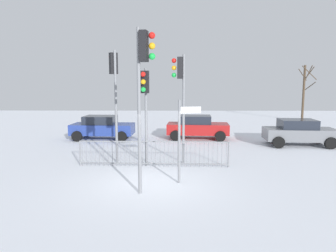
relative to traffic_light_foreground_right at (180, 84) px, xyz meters
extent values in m
plane|color=white|center=(-1.11, -2.84, -3.39)|extent=(60.00, 60.00, 0.00)
cylinder|color=slate|center=(0.14, -0.01, -1.08)|extent=(0.11, 0.11, 4.64)
cube|color=black|center=(-0.02, 0.00, 0.69)|extent=(0.23, 0.33, 0.90)
sphere|color=red|center=(-0.27, 0.01, 0.99)|extent=(0.20, 0.20, 0.20)
sphere|color=orange|center=(-0.27, 0.01, 0.69)|extent=(0.20, 0.20, 0.20)
sphere|color=green|center=(-0.27, 0.01, 0.39)|extent=(0.20, 0.20, 0.20)
cylinder|color=slate|center=(-1.35, -3.80, -0.86)|extent=(0.11, 0.11, 5.06)
cube|color=black|center=(-1.19, -3.83, 1.12)|extent=(0.27, 0.35, 0.90)
sphere|color=red|center=(-0.94, -3.87, 1.42)|extent=(0.20, 0.20, 0.20)
sphere|color=orange|center=(-0.94, -3.87, 1.12)|extent=(0.20, 0.20, 0.20)
sphere|color=green|center=(-0.94, -3.87, 0.82)|extent=(0.20, 0.20, 0.20)
cylinder|color=slate|center=(-2.77, 0.10, -0.98)|extent=(0.11, 0.11, 4.84)
cube|color=black|center=(-2.86, 0.24, 0.89)|extent=(0.39, 0.36, 0.90)
sphere|color=red|center=(-3.00, 0.44, 1.19)|extent=(0.20, 0.20, 0.20)
sphere|color=orange|center=(-3.00, 0.44, 0.89)|extent=(0.20, 0.20, 0.20)
sphere|color=green|center=(-3.00, 0.44, 0.59)|extent=(0.20, 0.20, 0.20)
cylinder|color=slate|center=(-1.43, -0.40, -1.37)|extent=(0.11, 0.11, 4.05)
cube|color=black|center=(-1.45, -0.56, 0.10)|extent=(0.35, 0.27, 0.90)
sphere|color=red|center=(-1.50, -0.81, 0.40)|extent=(0.20, 0.20, 0.20)
sphere|color=orange|center=(-1.50, -0.81, 0.10)|extent=(0.20, 0.20, 0.20)
sphere|color=green|center=(-1.50, -0.81, -0.20)|extent=(0.20, 0.20, 0.20)
cylinder|color=slate|center=(-0.10, -2.76, -1.95)|extent=(0.09, 0.09, 2.89)
cube|color=white|center=(0.29, -2.69, -0.86)|extent=(0.69, 0.15, 0.22)
cube|color=slate|center=(-1.12, -0.59, -2.34)|extent=(6.19, 0.22, 0.04)
cube|color=slate|center=(-1.12, -0.59, -3.27)|extent=(6.19, 0.22, 0.04)
cylinder|color=slate|center=(-4.12, -0.50, -2.87)|extent=(0.02, 0.02, 1.05)
cylinder|color=slate|center=(-3.94, -0.51, -2.87)|extent=(0.02, 0.02, 1.05)
cylinder|color=slate|center=(-3.76, -0.51, -2.87)|extent=(0.02, 0.02, 1.05)
cylinder|color=slate|center=(-3.57, -0.52, -2.87)|extent=(0.02, 0.02, 1.05)
cylinder|color=slate|center=(-3.39, -0.52, -2.87)|extent=(0.02, 0.02, 1.05)
cylinder|color=slate|center=(-3.21, -0.53, -2.87)|extent=(0.02, 0.02, 1.05)
cylinder|color=slate|center=(-3.03, -0.53, -2.87)|extent=(0.02, 0.02, 1.05)
cylinder|color=slate|center=(-2.85, -0.54, -2.87)|extent=(0.02, 0.02, 1.05)
cylinder|color=slate|center=(-2.66, -0.55, -2.87)|extent=(0.02, 0.02, 1.05)
cylinder|color=slate|center=(-2.48, -0.55, -2.87)|extent=(0.02, 0.02, 1.05)
cylinder|color=slate|center=(-2.30, -0.56, -2.87)|extent=(0.02, 0.02, 1.05)
cylinder|color=slate|center=(-2.12, -0.56, -2.87)|extent=(0.02, 0.02, 1.05)
cylinder|color=slate|center=(-1.94, -0.57, -2.87)|extent=(0.02, 0.02, 1.05)
cylinder|color=slate|center=(-1.75, -0.57, -2.87)|extent=(0.02, 0.02, 1.05)
cylinder|color=slate|center=(-1.57, -0.58, -2.87)|extent=(0.02, 0.02, 1.05)
cylinder|color=slate|center=(-1.39, -0.58, -2.87)|extent=(0.02, 0.02, 1.05)
cylinder|color=slate|center=(-1.21, -0.59, -2.87)|extent=(0.02, 0.02, 1.05)
cylinder|color=slate|center=(-1.02, -0.59, -2.87)|extent=(0.02, 0.02, 1.05)
cylinder|color=slate|center=(-0.84, -0.60, -2.87)|extent=(0.02, 0.02, 1.05)
cylinder|color=slate|center=(-0.66, -0.60, -2.87)|extent=(0.02, 0.02, 1.05)
cylinder|color=slate|center=(-0.48, -0.61, -2.87)|extent=(0.02, 0.02, 1.05)
cylinder|color=slate|center=(-0.30, -0.62, -2.87)|extent=(0.02, 0.02, 1.05)
cylinder|color=slate|center=(-0.11, -0.62, -2.87)|extent=(0.02, 0.02, 1.05)
cylinder|color=slate|center=(0.07, -0.63, -2.87)|extent=(0.02, 0.02, 1.05)
cylinder|color=slate|center=(0.25, -0.63, -2.87)|extent=(0.02, 0.02, 1.05)
cylinder|color=slate|center=(0.43, -0.64, -2.87)|extent=(0.02, 0.02, 1.05)
cylinder|color=slate|center=(0.62, -0.64, -2.87)|extent=(0.02, 0.02, 1.05)
cylinder|color=slate|center=(0.80, -0.65, -2.87)|extent=(0.02, 0.02, 1.05)
cylinder|color=slate|center=(0.98, -0.65, -2.87)|extent=(0.02, 0.02, 1.05)
cylinder|color=slate|center=(1.16, -0.66, -2.87)|extent=(0.02, 0.02, 1.05)
cylinder|color=slate|center=(1.34, -0.66, -2.87)|extent=(0.02, 0.02, 1.05)
cylinder|color=slate|center=(1.53, -0.67, -2.87)|extent=(0.02, 0.02, 1.05)
cylinder|color=slate|center=(1.71, -0.67, -2.87)|extent=(0.02, 0.02, 1.05)
cylinder|color=slate|center=(1.89, -0.68, -2.87)|extent=(0.02, 0.02, 1.05)
cylinder|color=slate|center=(-4.21, -0.50, -2.87)|extent=(0.06, 0.06, 1.05)
cylinder|color=slate|center=(1.98, -0.68, -2.87)|extent=(0.06, 0.06, 1.05)
cube|color=navy|center=(-4.67, 5.82, -2.75)|extent=(3.87, 1.86, 0.65)
cube|color=#1E232D|center=(-4.82, 5.83, -2.20)|extent=(1.96, 1.58, 0.55)
cylinder|color=black|center=(-3.28, 6.62, -3.07)|extent=(0.65, 0.25, 0.64)
cylinder|color=black|center=(-3.35, 4.92, -3.07)|extent=(0.65, 0.25, 0.64)
cylinder|color=black|center=(-5.98, 6.73, -3.07)|extent=(0.65, 0.25, 0.64)
cylinder|color=black|center=(-6.05, 5.03, -3.07)|extent=(0.65, 0.25, 0.64)
cube|color=maroon|center=(1.27, 6.09, -2.75)|extent=(3.92, 1.98, 0.65)
cube|color=#1E232D|center=(1.12, 6.10, -2.20)|extent=(2.01, 1.64, 0.55)
cylinder|color=black|center=(2.68, 6.83, -3.07)|extent=(0.65, 0.27, 0.64)
cylinder|color=black|center=(2.55, 5.14, -3.07)|extent=(0.65, 0.27, 0.64)
cylinder|color=black|center=(-0.01, 7.04, -3.07)|extent=(0.65, 0.27, 0.64)
cylinder|color=black|center=(-0.14, 5.34, -3.07)|extent=(0.65, 0.27, 0.64)
cube|color=slate|center=(6.78, 3.96, -2.75)|extent=(3.92, 1.98, 0.65)
cube|color=#1E232D|center=(6.63, 3.97, -2.20)|extent=(2.01, 1.64, 0.55)
cylinder|color=black|center=(8.19, 4.71, -3.07)|extent=(0.65, 0.27, 0.64)
cylinder|color=black|center=(8.06, 3.01, -3.07)|extent=(0.65, 0.27, 0.64)
cylinder|color=black|center=(5.50, 4.91, -3.07)|extent=(0.65, 0.27, 0.64)
cylinder|color=black|center=(5.37, 3.21, -3.07)|extent=(0.65, 0.27, 0.64)
cylinder|color=#473828|center=(11.90, 15.84, -0.81)|extent=(0.21, 0.21, 5.17)
cylinder|color=#473828|center=(12.43, 15.98, 1.10)|extent=(0.36, 1.12, 1.08)
cylinder|color=#473828|center=(12.56, 16.03, -0.13)|extent=(0.45, 1.38, 0.80)
cylinder|color=#473828|center=(12.02, 15.13, 1.05)|extent=(1.50, 0.32, 1.28)
cylinder|color=#473828|center=(12.29, 16.03, 0.96)|extent=(0.47, 0.88, 1.60)
cylinder|color=#473828|center=(11.60, 15.59, 0.91)|extent=(0.60, 0.70, 1.11)
camera|label=1|loc=(-0.35, -13.11, -0.01)|focal=32.93mm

